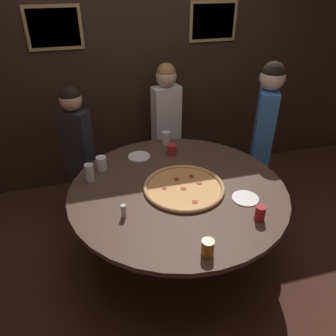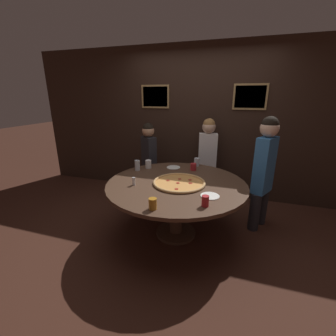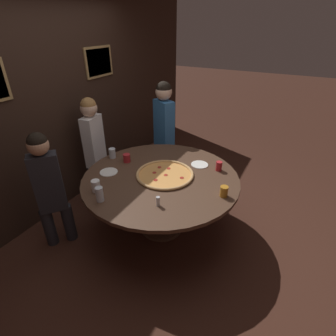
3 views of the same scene
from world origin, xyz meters
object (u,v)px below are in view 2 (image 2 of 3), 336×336
Objects in this scene: giant_pizza at (179,183)px; drink_cup_far_right at (205,201)px; drink_cup_front_edge at (197,162)px; diner_side_right at (264,168)px; drink_cup_centre_back at (148,164)px; drink_cup_by_shaker at (153,204)px; drink_cup_beside_pizza at (137,165)px; white_plate_left_side at (173,167)px; diner_far_left at (207,156)px; dining_table at (176,191)px; drink_cup_near_right at (193,167)px; white_plate_near_front at (210,196)px; condiment_shaker at (134,181)px; diner_centre_back at (149,157)px.

giant_pizza is 0.63m from drink_cup_far_right.
drink_cup_front_edge is 0.08× the size of diner_side_right.
giant_pizza is 0.76m from drink_cup_centre_back.
diner_side_right reaches higher than drink_cup_by_shaker.
drink_cup_beside_pizza is (-1.10, 0.81, 0.02)m from drink_cup_far_right.
white_plate_left_side is 0.14× the size of diner_far_left.
diner_side_right is at bearing -13.33° from drink_cup_front_edge.
drink_cup_far_right reaches higher than dining_table.
drink_cup_front_edge is at bearing 64.25° from diner_far_left.
drink_cup_near_right is at bearing -62.54° from diner_side_right.
white_plate_near_front is at bearing -35.35° from drink_cup_centre_back.
dining_table is at bearing 27.04° from condiment_shaker.
drink_cup_beside_pizza is at bearing 156.53° from dining_table.
diner_centre_back is 0.94× the size of diner_far_left.
drink_cup_beside_pizza is 0.81m from drink_cup_near_right.
white_plate_near_front is at bearing -31.74° from dining_table.
drink_cup_centre_back is at bearing 114.22° from drink_cup_by_shaker.
drink_cup_far_right is at bearing -93.79° from white_plate_near_front.
drink_cup_by_shaker is 0.07× the size of diner_side_right.
white_plate_near_front is (0.02, 0.24, -0.05)m from drink_cup_far_right.
diner_side_right is at bearing -1.25° from white_plate_left_side.
drink_cup_front_edge is at bearing 26.09° from drink_cup_centre_back.
drink_cup_centre_back is 0.68m from condiment_shaker.
drink_cup_front_edge is at bearing 31.79° from white_plate_left_side.
white_plate_left_side is at bearing 109.84° from dining_table.
dining_table is 8.53× the size of white_plate_left_side.
drink_cup_near_right reaches higher than white_plate_left_side.
drink_cup_beside_pizza is 0.10× the size of diner_far_left.
drink_cup_far_right is at bearing -59.51° from white_plate_left_side.
diner_centre_back is 0.99m from diner_far_left.
drink_cup_by_shaker is at bearing -13.00° from diner_side_right.
condiment_shaker is at bearing 131.65° from drink_cup_by_shaker.
drink_cup_far_right is 0.07× the size of diner_side_right.
drink_cup_beside_pizza is at bearing 33.92° from diner_far_left.
diner_centre_back is (-1.17, 1.43, -0.03)m from drink_cup_far_right.
drink_cup_front_edge is 1.12× the size of drink_cup_by_shaker.
white_plate_left_side is (-0.31, 0.03, -0.05)m from drink_cup_near_right.
drink_cup_far_right is 0.54× the size of white_plate_left_side.
drink_cup_centre_back is 0.09× the size of diner_centre_back.
white_plate_left_side is (0.46, 0.28, -0.07)m from drink_cup_beside_pizza.
drink_cup_beside_pizza is at bearing 143.65° from drink_cup_far_right.
white_plate_near_front is at bearing -66.90° from drink_cup_near_right.
diner_side_right is (0.93, -0.22, 0.07)m from drink_cup_front_edge.
condiment_shaker is (-0.90, 0.28, -0.01)m from drink_cup_far_right.
diner_centre_back is at bearing 3.62° from diner_far_left.
white_plate_left_side is 0.73m from diner_far_left.
condiment_shaker is at bearing 53.24° from diner_far_left.
drink_cup_beside_pizza reaches higher than drink_cup_near_right.
white_plate_left_side is 0.13× the size of diner_side_right.
diner_centre_back reaches higher than condiment_shaker.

